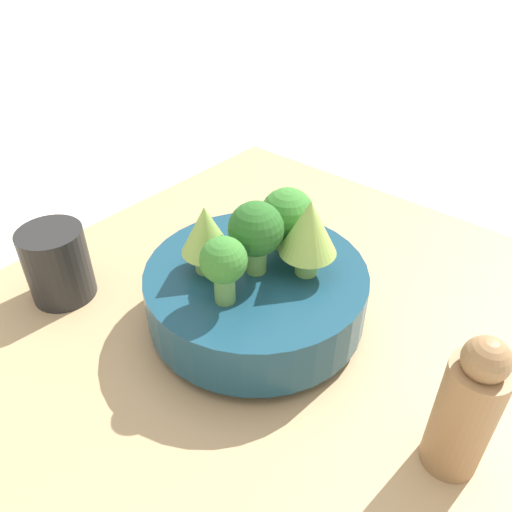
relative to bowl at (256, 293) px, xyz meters
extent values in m
plane|color=beige|center=(0.03, 0.01, -0.08)|extent=(6.00, 6.00, 0.00)
cube|color=tan|center=(0.03, 0.01, -0.06)|extent=(0.83, 0.69, 0.04)
cylinder|color=navy|center=(0.00, 0.00, -0.04)|extent=(0.11, 0.11, 0.01)
cylinder|color=navy|center=(0.00, 0.00, 0.00)|extent=(0.25, 0.25, 0.06)
cylinder|color=#609347|center=(-0.06, 0.00, 0.05)|extent=(0.02, 0.02, 0.02)
sphere|color=#387A2D|center=(-0.06, 0.00, 0.08)|extent=(0.06, 0.06, 0.06)
cylinder|color=#7AB256|center=(-0.03, 0.04, 0.05)|extent=(0.03, 0.03, 0.03)
cone|color=#93B751|center=(-0.03, 0.04, 0.09)|extent=(0.06, 0.06, 0.06)
cylinder|color=#609347|center=(0.06, 0.01, 0.05)|extent=(0.02, 0.02, 0.04)
sphere|color=#387A2D|center=(0.06, 0.01, 0.09)|extent=(0.05, 0.05, 0.05)
cylinder|color=#6BA34C|center=(0.00, 0.00, 0.05)|extent=(0.02, 0.02, 0.03)
sphere|color=#286023|center=(0.00, 0.00, 0.09)|extent=(0.06, 0.06, 0.06)
cylinder|color=#7AB256|center=(0.03, -0.04, 0.05)|extent=(0.03, 0.03, 0.02)
cone|color=#93B751|center=(0.03, -0.04, 0.09)|extent=(0.06, 0.06, 0.06)
cylinder|color=black|center=(0.12, -0.22, 0.00)|extent=(0.08, 0.08, 0.10)
cylinder|color=#997047|center=(0.02, 0.25, 0.02)|extent=(0.05, 0.05, 0.12)
sphere|color=#997047|center=(0.02, 0.25, 0.09)|extent=(0.04, 0.04, 0.04)
camera|label=1|loc=(0.34, 0.29, 0.38)|focal=35.00mm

